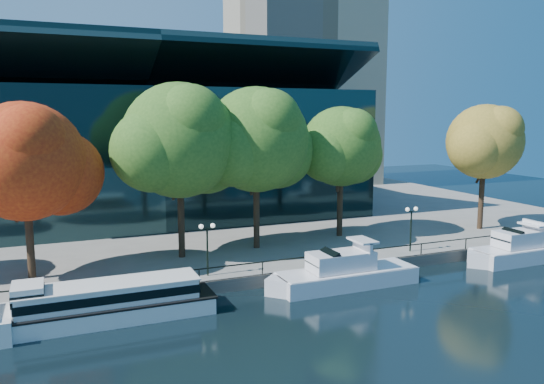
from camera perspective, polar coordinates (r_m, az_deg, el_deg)
name	(u,v)px	position (r m, az deg, el deg)	size (l,w,h in m)	color
ground	(279,300)	(38.75, 0.78, -11.53)	(160.00, 160.00, 0.00)	black
promenade	(172,210)	(72.42, -10.76, -1.88)	(90.00, 67.08, 1.00)	slate
railing	(262,262)	(41.02, -1.04, -7.55)	(88.20, 0.08, 0.99)	black
convention_building	(145,153)	(66.22, -13.51, 4.07)	(50.00, 24.57, 21.43)	black
office_tower	(301,2)	(100.11, 3.13, 19.77)	(22.50, 22.50, 65.90)	tan
tour_boat	(96,303)	(36.31, -18.41, -11.23)	(15.74, 3.51, 2.99)	white
cruiser_near	(342,273)	(41.51, 7.49, -8.62)	(12.37, 3.19, 3.58)	silver
cruiser_far	(519,249)	(52.83, 25.02, -5.60)	(11.15, 3.09, 3.64)	silver
tree_1	(27,164)	(42.37, -24.82, 2.75)	(10.86, 8.91, 13.14)	black
tree_2	(182,143)	(45.13, -9.68, 5.23)	(12.09, 9.92, 14.86)	black
tree_3	(259,142)	(47.70, -1.46, 5.41)	(11.80, 9.68, 14.65)	black
tree_4	(343,148)	(53.14, 7.61, 4.68)	(9.89, 8.11, 12.98)	black
tree_5	(486,143)	(60.32, 22.03, 4.87)	(9.81, 8.05, 13.25)	black
lamp_1	(207,237)	(40.42, -6.99, -4.86)	(1.26, 0.36, 4.03)	black
lamp_2	(411,219)	(48.80, 14.75, -2.79)	(1.26, 0.36, 4.03)	black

